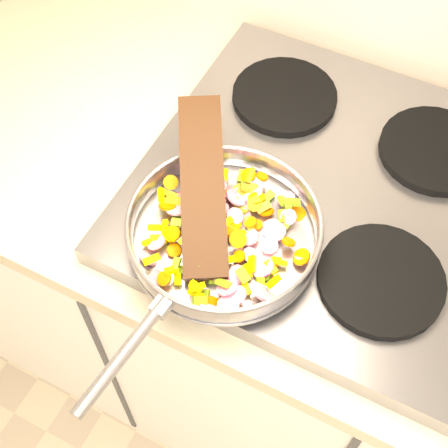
% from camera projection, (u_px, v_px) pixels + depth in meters
% --- Properties ---
extents(cooktop, '(0.60, 0.60, 0.04)m').
position_uv_depth(cooktop, '(326.00, 189.00, 1.05)').
color(cooktop, '#939399').
rests_on(cooktop, counter_top).
extents(grate_fl, '(0.19, 0.19, 0.02)m').
position_uv_depth(grate_fl, '(213.00, 210.00, 0.99)').
color(grate_fl, black).
rests_on(grate_fl, cooktop).
extents(grate_fr, '(0.19, 0.19, 0.02)m').
position_uv_depth(grate_fr, '(381.00, 280.00, 0.92)').
color(grate_fr, black).
rests_on(grate_fr, cooktop).
extents(grate_bl, '(0.19, 0.19, 0.02)m').
position_uv_depth(grate_bl, '(285.00, 96.00, 1.13)').
color(grate_bl, black).
rests_on(grate_bl, cooktop).
extents(grate_br, '(0.19, 0.19, 0.02)m').
position_uv_depth(grate_br, '(435.00, 150.00, 1.06)').
color(grate_br, black).
rests_on(grate_br, cooktop).
extents(saute_pan, '(0.33, 0.50, 0.05)m').
position_uv_depth(saute_pan, '(223.00, 231.00, 0.93)').
color(saute_pan, '#9E9EA5').
rests_on(saute_pan, grate_fl).
extents(vegetable_heap, '(0.26, 0.26, 0.05)m').
position_uv_depth(vegetable_heap, '(223.00, 231.00, 0.94)').
color(vegetable_heap, '#E41652').
rests_on(vegetable_heap, saute_pan).
extents(wooden_spatula, '(0.20, 0.28, 0.09)m').
position_uv_depth(wooden_spatula, '(202.00, 184.00, 0.93)').
color(wooden_spatula, black).
rests_on(wooden_spatula, saute_pan).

